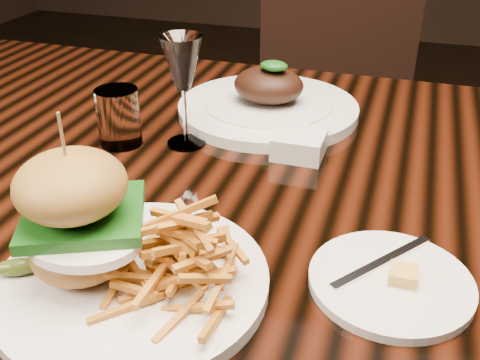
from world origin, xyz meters
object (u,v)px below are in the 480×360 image
(far_dish, at_px, (268,104))
(chair_far, at_px, (340,94))
(dining_table, at_px, (284,225))
(wine_glass, at_px, (182,67))
(burger_plate, at_px, (127,246))

(far_dish, relative_size, chair_far, 0.32)
(dining_table, distance_m, wine_glass, 0.27)
(dining_table, bearing_deg, chair_far, 93.02)
(dining_table, height_order, chair_far, chair_far)
(dining_table, xyz_separation_m, burger_plate, (-0.10, -0.26, 0.13))
(burger_plate, height_order, wine_glass, burger_plate)
(dining_table, distance_m, far_dish, 0.24)
(burger_plate, height_order, chair_far, chair_far)
(wine_glass, xyz_separation_m, far_dish, (0.09, 0.15, -0.10))
(burger_plate, relative_size, chair_far, 0.29)
(far_dish, distance_m, chair_far, 0.72)
(chair_far, bearing_deg, wine_glass, -114.39)
(wine_glass, bearing_deg, chair_far, 81.66)
(burger_plate, distance_m, far_dish, 0.47)
(dining_table, xyz_separation_m, far_dish, (-0.08, 0.21, 0.09))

